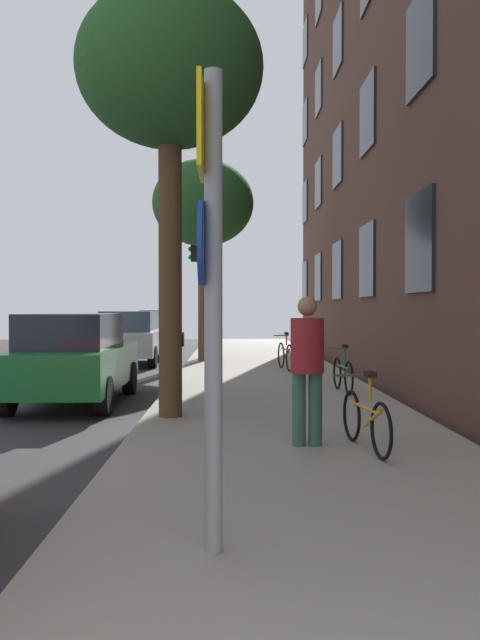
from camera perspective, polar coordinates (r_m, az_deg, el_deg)
ground_plane at (r=15.93m, az=-10.65°, el=-5.21°), size 41.80×41.80×0.00m
road_asphalt at (r=16.41m, az=-17.93°, el=-5.04°), size 7.00×38.00×0.01m
sidewalk at (r=15.71m, az=2.08°, el=-5.06°), size 4.20×38.00×0.12m
sign_post at (r=4.38m, az=-2.62°, el=4.11°), size 0.16×0.60×3.16m
traffic_light at (r=21.09m, az=-3.73°, el=3.93°), size 0.43×0.24×3.92m
tree_near at (r=10.48m, az=-6.03°, el=20.31°), size 2.76×2.76×6.33m
tree_far at (r=20.69m, az=-3.18°, el=9.86°), size 3.10×3.10×6.15m
bicycle_0 at (r=7.73m, az=10.72°, el=-8.34°), size 0.42×1.62×0.91m
bicycle_1 at (r=12.86m, az=8.81°, el=-4.56°), size 0.42×1.61×0.92m
bicycle_2 at (r=14.65m, az=5.33°, el=-3.88°), size 0.42×1.60×0.91m
bicycle_3 at (r=17.31m, az=3.90°, el=-3.02°), size 0.42×1.63×0.98m
pedestrian_0 at (r=7.81m, az=5.78°, el=-3.47°), size 0.40×0.40×1.74m
car_1 at (r=12.23m, az=-14.04°, el=-3.16°), size 1.77×4.23×1.62m
car_2 at (r=20.46m, az=-9.36°, el=-1.47°), size 1.84×3.95×1.62m
car_3 at (r=28.71m, az=-6.87°, el=-0.74°), size 1.94×4.25×1.62m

